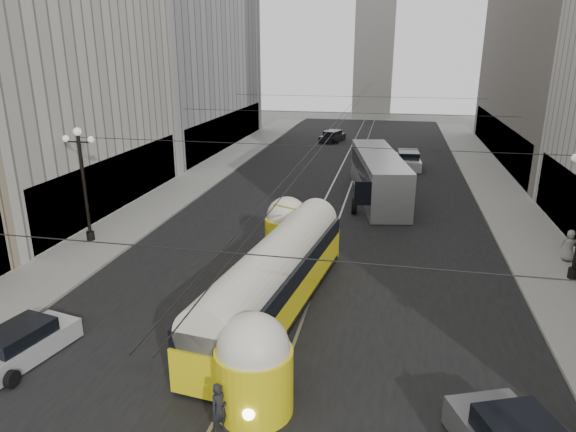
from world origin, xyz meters
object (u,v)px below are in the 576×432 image
at_px(city_bus, 378,174).
at_px(pedestrian_crossing_a, 220,409).
at_px(sedan_silver, 20,345).
at_px(streetcar, 275,276).
at_px(pedestrian_sidewalk_right, 569,246).

height_order(city_bus, pedestrian_crossing_a, city_bus).
height_order(sedan_silver, pedestrian_crossing_a, pedestrian_crossing_a).
bearing_deg(city_bus, sedan_silver, -115.66).
xyz_separation_m(streetcar, city_bus, (3.45, 18.46, 0.20)).
height_order(city_bus, sedan_silver, city_bus).
distance_m(streetcar, city_bus, 18.78).
bearing_deg(pedestrian_crossing_a, city_bus, 26.17).
bearing_deg(city_bus, streetcar, -100.60).
xyz_separation_m(streetcar, pedestrian_crossing_a, (0.07, -7.28, -0.80)).
bearing_deg(pedestrian_crossing_a, streetcar, 34.23).
distance_m(city_bus, pedestrian_sidewalk_right, 14.56).
height_order(streetcar, sedan_silver, streetcar).
height_order(pedestrian_crossing_a, pedestrian_sidewalk_right, pedestrian_sidewalk_right).
distance_m(city_bus, sedan_silver, 26.39).
height_order(streetcar, city_bus, city_bus).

